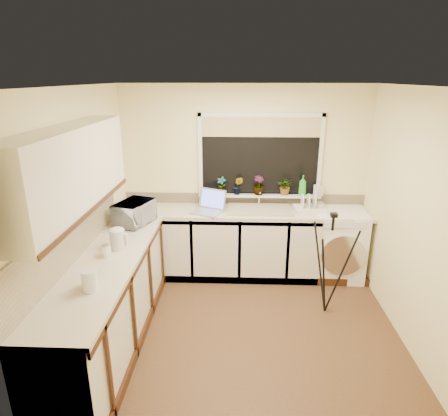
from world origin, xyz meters
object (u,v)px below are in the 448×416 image
(steel_jar, at_px, (107,251))
(plant_d, at_px, (286,186))
(soap_bottle_green, at_px, (303,185))
(cup_back, at_px, (319,207))
(kettle, at_px, (117,239))
(microwave, at_px, (134,213))
(laptop, at_px, (209,206))
(plant_c, at_px, (259,185))
(plant_b, at_px, (238,186))
(soap_bottle_clear, at_px, (319,188))
(plant_a, at_px, (222,185))
(tripod, at_px, (329,264))
(washing_machine, at_px, (337,243))
(cup_left, at_px, (89,281))
(dish_rack, at_px, (309,209))
(glass_jug, at_px, (90,281))

(steel_jar, distance_m, plant_d, 2.47)
(soap_bottle_green, bearing_deg, cup_back, -47.40)
(kettle, height_order, microwave, microwave)
(laptop, xyz_separation_m, plant_c, (0.63, 0.27, 0.20))
(kettle, bearing_deg, plant_d, 38.49)
(plant_b, xyz_separation_m, plant_d, (0.62, 0.02, -0.00))
(soap_bottle_clear, bearing_deg, soap_bottle_green, 173.24)
(plant_b, relative_size, soap_bottle_clear, 1.15)
(steel_jar, distance_m, soap_bottle_clear, 2.79)
(soap_bottle_green, bearing_deg, plant_a, -179.62)
(kettle, relative_size, tripod, 0.17)
(laptop, relative_size, plant_c, 1.88)
(washing_machine, xyz_separation_m, tripod, (-0.30, -0.87, 0.14))
(washing_machine, distance_m, cup_left, 3.22)
(tripod, distance_m, plant_c, 1.42)
(laptop, bearing_deg, cup_back, 27.63)
(kettle, bearing_deg, steel_jar, -105.97)
(washing_machine, bearing_deg, steel_jar, -148.94)
(plant_d, height_order, soap_bottle_clear, plant_d)
(washing_machine, bearing_deg, plant_b, 173.60)
(tripod, height_order, soap_bottle_green, soap_bottle_green)
(kettle, relative_size, plant_c, 0.78)
(dish_rack, height_order, soap_bottle_green, soap_bottle_green)
(kettle, bearing_deg, dish_rack, 30.11)
(cup_left, bearing_deg, plant_b, 60.83)
(plant_a, bearing_deg, plant_b, -2.70)
(plant_c, bearing_deg, laptop, -157.18)
(washing_machine, relative_size, steel_jar, 7.70)
(laptop, relative_size, plant_a, 2.04)
(plant_c, height_order, soap_bottle_green, soap_bottle_green)
(plant_c, bearing_deg, cup_back, -14.36)
(plant_a, height_order, cup_left, plant_a)
(glass_jug, bearing_deg, steel_jar, 96.47)
(soap_bottle_green, relative_size, soap_bottle_clear, 1.25)
(dish_rack, xyz_separation_m, microwave, (-2.11, -0.52, 0.10))
(plant_a, bearing_deg, laptop, -118.42)
(plant_b, distance_m, plant_c, 0.27)
(steel_jar, height_order, cup_left, steel_jar)
(plant_c, xyz_separation_m, soap_bottle_clear, (0.78, -0.01, -0.02))
(soap_bottle_clear, bearing_deg, cup_back, -94.57)
(cup_back, bearing_deg, washing_machine, -1.01)
(plant_a, xyz_separation_m, soap_bottle_clear, (1.27, -0.02, -0.01))
(glass_jug, xyz_separation_m, plant_c, (1.44, 2.23, 0.19))
(microwave, distance_m, soap_bottle_green, 2.17)
(steel_jar, relative_size, plant_a, 0.51)
(dish_rack, distance_m, cup_back, 0.13)
(plant_d, bearing_deg, kettle, -141.51)
(laptop, relative_size, cup_left, 4.46)
(laptop, distance_m, cup_left, 2.07)
(microwave, height_order, plant_c, plant_c)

